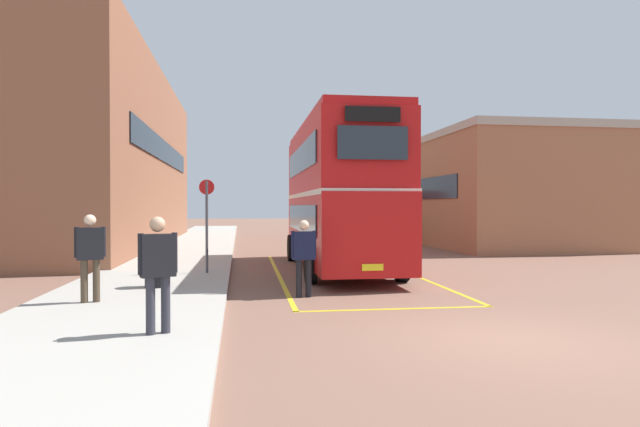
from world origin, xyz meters
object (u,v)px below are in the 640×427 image
(single_deck_bus, at_px, (357,213))
(pedestrian_waiting_far, at_px, (158,265))
(pedestrian_waiting_near, at_px, (90,251))
(pedestrian_boarding, at_px, (304,252))
(bus_stop_sign, at_px, (207,217))
(double_decker_bus, at_px, (338,193))
(litter_bin, at_px, (156,269))

(single_deck_bus, height_order, pedestrian_waiting_far, single_deck_bus)
(pedestrian_waiting_near, distance_m, pedestrian_waiting_far, 3.45)
(pedestrian_boarding, distance_m, pedestrian_waiting_far, 4.61)
(pedestrian_boarding, relative_size, pedestrian_waiting_far, 0.99)
(pedestrian_boarding, bearing_deg, pedestrian_waiting_far, -125.67)
(bus_stop_sign, bearing_deg, pedestrian_waiting_far, -92.19)
(pedestrian_boarding, distance_m, bus_stop_sign, 4.51)
(pedestrian_waiting_far, bearing_deg, double_decker_bus, 63.46)
(double_decker_bus, bearing_deg, single_deck_bus, 75.62)
(single_deck_bus, distance_m, litter_bin, 23.65)
(litter_bin, bearing_deg, single_deck_bus, 65.76)
(single_deck_bus, relative_size, pedestrian_waiting_far, 5.07)
(double_decker_bus, height_order, pedestrian_waiting_far, double_decker_bus)
(bus_stop_sign, bearing_deg, pedestrian_waiting_near, -114.35)
(single_deck_bus, xyz_separation_m, pedestrian_boarding, (-6.25, -22.70, -0.60))
(double_decker_bus, distance_m, litter_bin, 6.81)
(pedestrian_waiting_near, xyz_separation_m, litter_bin, (1.00, 1.93, -0.60))
(pedestrian_boarding, relative_size, bus_stop_sign, 0.65)
(pedestrian_waiting_near, bearing_deg, bus_stop_sign, 65.65)
(pedestrian_boarding, distance_m, pedestrian_waiting_near, 4.52)
(bus_stop_sign, bearing_deg, litter_bin, -112.06)
(double_decker_bus, distance_m, pedestrian_waiting_near, 8.65)
(single_deck_bus, xyz_separation_m, litter_bin, (-9.70, -21.54, -1.06))
(single_deck_bus, xyz_separation_m, bus_stop_sign, (-8.65, -18.95, 0.14))
(double_decker_bus, height_order, pedestrian_boarding, double_decker_bus)
(double_decker_bus, height_order, bus_stop_sign, double_decker_bus)
(pedestrian_boarding, relative_size, pedestrian_waiting_near, 0.99)
(litter_bin, height_order, bus_stop_sign, bus_stop_sign)
(pedestrian_boarding, height_order, pedestrian_waiting_far, pedestrian_waiting_far)
(double_decker_bus, bearing_deg, pedestrian_waiting_far, -116.54)
(pedestrian_waiting_far, relative_size, bus_stop_sign, 0.66)
(double_decker_bus, relative_size, bus_stop_sign, 3.60)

